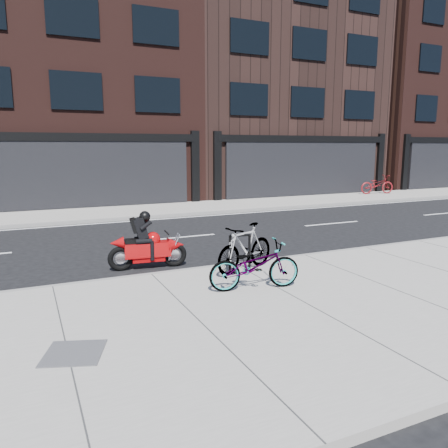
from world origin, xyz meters
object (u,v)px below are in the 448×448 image
bicycle_far (377,184)px  utility_grate (74,353)px  bike_rack (240,250)px  bicycle_rear (245,248)px  bicycle_front (255,265)px  motorcycle (151,245)px

bicycle_far → utility_grate: bicycle_far is taller
bike_rack → bicycle_rear: 0.14m
bicycle_front → bicycle_far: bicycle_far is taller
bike_rack → bicycle_rear: (0.13, 0.00, 0.03)m
bicycle_front → bicycle_far: (14.71, 12.14, 0.07)m
bike_rack → bicycle_front: (-0.28, -1.19, -0.02)m
bicycle_front → bicycle_rear: size_ratio=1.03×
bicycle_far → utility_grate: size_ratio=2.75×
utility_grate → bicycle_rear: bearing=33.1°
bike_rack → utility_grate: size_ratio=1.13×
motorcycle → utility_grate: size_ratio=2.48×
bike_rack → utility_grate: bearing=-145.9°
bicycle_rear → motorcycle: motorcycle is taller
bicycle_rear → motorcycle: (-1.71, 1.52, -0.09)m
bike_rack → bicycle_front: size_ratio=0.47×
motorcycle → bicycle_rear: bearing=-34.5°
utility_grate → bicycle_front: bearing=21.2°
motorcycle → bicycle_far: bearing=37.7°
bicycle_rear → bicycle_far: (14.29, 10.95, 0.02)m
bicycle_rear → utility_grate: (-3.89, -2.54, -0.52)m
bicycle_rear → utility_grate: bearing=-78.5°
bike_rack → bicycle_far: (14.43, 10.95, 0.05)m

